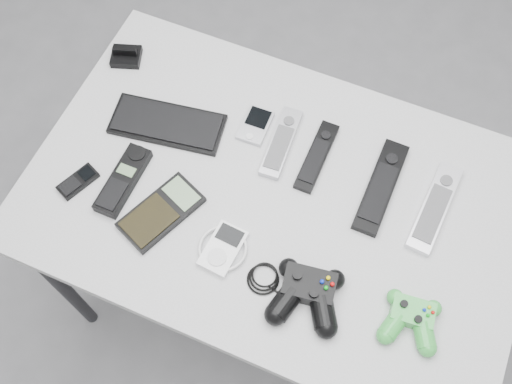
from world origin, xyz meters
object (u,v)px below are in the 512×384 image
at_px(remote_silver_b, 435,207).
at_px(desk, 276,208).
at_px(calculator, 161,212).
at_px(controller_green, 411,318).
at_px(remote_silver_a, 281,142).
at_px(remote_black_a, 317,156).
at_px(pda_keyboard, 167,124).
at_px(controller_black, 307,293).
at_px(remote_black_b, 381,186).
at_px(cordless_handset, 123,180).
at_px(pda, 255,125).
at_px(mobile_phone, 78,181).
at_px(mp3_player, 223,248).

bearing_deg(remote_silver_b, desk, -158.24).
bearing_deg(calculator, controller_green, 21.08).
height_order(remote_silver_a, remote_black_a, remote_silver_a).
distance_m(pda_keyboard, controller_black, 0.53).
xyz_separation_m(remote_black_b, cordless_handset, (-0.55, -0.22, 0.00)).
bearing_deg(desk, remote_black_a, 69.12).
distance_m(pda, mobile_phone, 0.43).
bearing_deg(pda, desk, -53.76).
relative_size(pda_keyboard, remote_black_b, 1.11).
xyz_separation_m(remote_black_b, controller_green, (0.15, -0.27, 0.01)).
relative_size(pda, remote_silver_b, 0.43).
relative_size(remote_black_a, calculator, 1.02).
relative_size(pda, calculator, 0.53).
relative_size(remote_black_b, controller_green, 1.85).
bearing_deg(cordless_handset, desk, 18.01).
relative_size(remote_silver_a, remote_black_b, 0.79).
height_order(pda_keyboard, mp3_player, mp3_player).
distance_m(remote_silver_a, controller_black, 0.37).
distance_m(remote_silver_b, calculator, 0.61).
distance_m(remote_black_b, mp3_player, 0.39).
distance_m(pda_keyboard, remote_black_a, 0.37).
xyz_separation_m(pda_keyboard, controller_black, (0.46, -0.26, 0.02)).
relative_size(pda_keyboard, remote_black_a, 1.42).
bearing_deg(remote_silver_a, remote_black_a, -4.68).
distance_m(remote_black_a, remote_silver_b, 0.29).
distance_m(remote_black_a, calculator, 0.38).
height_order(remote_silver_b, mobile_phone, remote_silver_b).
xyz_separation_m(pda_keyboard, cordless_handset, (-0.02, -0.18, 0.01)).
bearing_deg(cordless_handset, controller_green, -3.93).
bearing_deg(remote_silver_b, controller_black, -118.39).
distance_m(pda_keyboard, cordless_handset, 0.18).
xyz_separation_m(remote_silver_a, cordless_handset, (-0.29, -0.24, 0.00)).
xyz_separation_m(remote_silver_a, mp3_player, (-0.02, -0.30, -0.00)).
bearing_deg(remote_black_a, calculator, -134.55).
xyz_separation_m(remote_silver_b, cordless_handset, (-0.67, -0.21, 0.00)).
distance_m(remote_silver_a, calculator, 0.33).
height_order(desk, cordless_handset, cordless_handset).
relative_size(pda, remote_silver_a, 0.52).
distance_m(pda, controller_green, 0.57).
xyz_separation_m(desk, calculator, (-0.22, -0.14, 0.08)).
relative_size(remote_silver_a, calculator, 1.02).
relative_size(calculator, controller_black, 0.72).
height_order(desk, pda, pda).
height_order(pda, mobile_phone, same).
relative_size(remote_black_a, mobile_phone, 2.03).
bearing_deg(mobile_phone, mp3_player, 20.02).
xyz_separation_m(pda, remote_black_b, (0.33, -0.04, 0.00)).
bearing_deg(remote_silver_a, calculator, -127.08).
bearing_deg(controller_green, mobile_phone, 173.28).
distance_m(mobile_phone, cordless_handset, 0.11).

